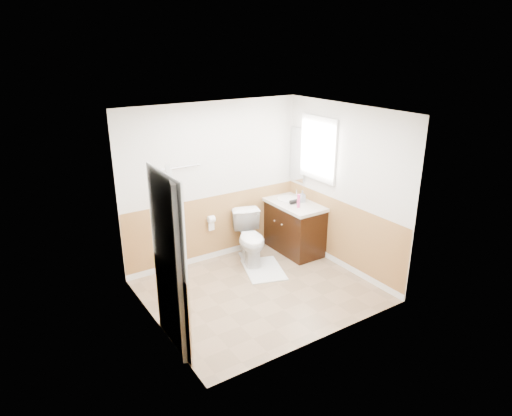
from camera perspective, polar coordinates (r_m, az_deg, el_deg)
floor at (r=6.44m, az=0.47°, el=-10.47°), size 3.00×3.00×0.00m
ceiling at (r=5.59m, az=0.55°, el=12.13°), size 3.00×3.00×0.00m
wall_back at (r=6.96m, az=-5.42°, el=3.13°), size 3.00×0.00×3.00m
wall_front at (r=4.95m, az=8.87°, el=-4.36°), size 3.00×0.00×3.00m
wall_left at (r=5.28m, az=-13.22°, el=-3.06°), size 0.00×3.00×3.00m
wall_right at (r=6.80m, az=11.13°, el=2.41°), size 0.00×3.00×3.00m
wainscot_back at (r=7.21m, az=-5.18°, el=-2.60°), size 3.00×0.00×3.00m
wainscot_front at (r=5.31m, az=8.34°, el=-11.70°), size 3.00×0.00×3.00m
wainscot_left at (r=5.61m, az=-12.49°, el=-10.08°), size 0.00×2.60×2.60m
wainscot_right at (r=7.05m, az=10.65°, el=-3.41°), size 0.00×2.60×2.60m
toilet at (r=7.07m, az=-0.70°, el=-3.87°), size 0.67×0.88×0.80m
bath_mat at (r=6.96m, az=0.97°, el=-7.84°), size 0.77×0.93×0.02m
vanity_cabinet at (r=7.50m, az=4.69°, el=-2.46°), size 0.55×1.10×0.80m
vanity_knob_left at (r=7.20m, az=3.31°, el=-2.12°), size 0.03×0.03×0.03m
vanity_knob_right at (r=7.35m, az=2.39°, el=-1.63°), size 0.03×0.03×0.03m
countertop at (r=7.34m, az=4.72°, el=0.59°), size 0.60×1.15×0.05m
sink_basin at (r=7.45m, az=4.09°, el=1.18°), size 0.36×0.36×0.02m
faucet at (r=7.53m, az=5.19°, el=1.85°), size 0.02×0.02×0.14m
lotion_bottle at (r=7.06m, az=5.43°, el=0.89°), size 0.05×0.05×0.22m
soap_dispenser at (r=7.33m, az=5.90°, el=1.50°), size 0.11×0.11×0.19m
hair_dryer_body at (r=7.24m, az=4.84°, el=0.81°), size 0.14×0.07×0.07m
hair_dryer_handle at (r=7.25m, az=4.57°, el=0.58°), size 0.03×0.03×0.07m
mirror_panel at (r=7.50m, az=5.32°, el=6.76°), size 0.02×0.35×0.90m
window_frame at (r=7.06m, az=7.92°, el=7.49°), size 0.04×0.80×1.00m
window_glass at (r=7.07m, az=8.02°, el=7.50°), size 0.01×0.70×0.90m
door at (r=5.02m, az=-10.13°, el=-6.97°), size 0.29×0.78×2.04m
door_frame at (r=4.99m, az=-10.94°, el=-7.07°), size 0.02×0.92×2.10m
door_knob at (r=5.35m, az=-10.91°, el=-6.09°), size 0.06×0.06×0.06m
towel_bar at (r=6.59m, az=-9.55°, el=5.13°), size 0.62×0.02×0.02m
tp_holder_bar at (r=7.04m, az=-5.71°, el=-1.43°), size 0.14×0.02×0.02m
tp_roll at (r=7.04m, az=-5.71°, el=-1.43°), size 0.10×0.11×0.11m
tp_sheet at (r=7.08m, az=-5.68°, el=-2.25°), size 0.10×0.01×0.16m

